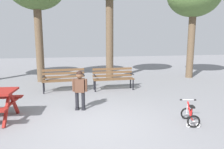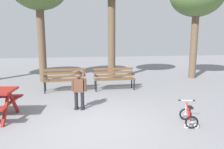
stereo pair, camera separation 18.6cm
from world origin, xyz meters
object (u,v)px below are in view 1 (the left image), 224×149
(park_bench_far_left, at_px, (64,78))
(kids_bicycle, at_px, (190,115))
(child_standing, at_px, (80,87))
(park_bench_left, at_px, (113,77))

(park_bench_far_left, height_order, kids_bicycle, park_bench_far_left)
(park_bench_far_left, bearing_deg, child_standing, -77.38)
(park_bench_far_left, xyz_separation_m, kids_bicycle, (3.06, -3.79, -0.31))
(park_bench_far_left, distance_m, kids_bicycle, 4.88)
(park_bench_left, bearing_deg, kids_bicycle, -72.56)
(kids_bicycle, bearing_deg, park_bench_left, 107.44)
(park_bench_left, relative_size, kids_bicycle, 2.62)
(kids_bicycle, bearing_deg, park_bench_far_left, 128.97)
(child_standing, distance_m, kids_bicycle, 2.99)
(child_standing, xyz_separation_m, kids_bicycle, (2.55, -1.50, -0.47))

